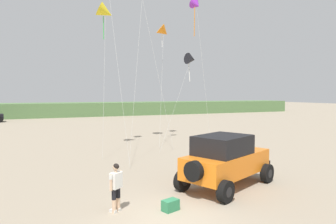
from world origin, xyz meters
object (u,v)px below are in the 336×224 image
at_px(person_watching, 116,185).
at_px(cooler_box, 170,205).
at_px(kite_blue_swept, 164,32).
at_px(kite_yellow_diamond, 196,5).
at_px(kite_black_sled, 191,59).
at_px(kite_orange_streamer, 105,12).
at_px(jeep, 226,159).

height_order(person_watching, cooler_box, person_watching).
distance_m(kite_blue_swept, kite_yellow_diamond, 5.24).
height_order(cooler_box, kite_black_sled, kite_black_sled).
bearing_deg(kite_orange_streamer, jeep, -73.75).
bearing_deg(jeep, kite_orange_streamer, 106.25).
xyz_separation_m(kite_black_sled, kite_blue_swept, (0.23, 5.84, 3.11)).
distance_m(person_watching, cooler_box, 2.00).
relative_size(jeep, cooler_box, 8.93).
distance_m(person_watching, kite_yellow_diamond, 16.72).
xyz_separation_m(jeep, kite_blue_swept, (3.07, 14.67, 8.43)).
relative_size(person_watching, kite_blue_swept, 0.16).
distance_m(cooler_box, kite_black_sled, 13.59).
height_order(kite_black_sled, kite_yellow_diamond, kite_yellow_diamond).
xyz_separation_m(person_watching, kite_black_sled, (7.86, 9.73, 5.58)).
xyz_separation_m(kite_blue_swept, kite_yellow_diamond, (0.58, -5.10, 1.05)).
distance_m(kite_orange_streamer, kite_black_sled, 6.82).
bearing_deg(person_watching, kite_blue_swept, 62.56).
distance_m(cooler_box, kite_blue_swept, 19.79).
distance_m(jeep, cooler_box, 3.75).
bearing_deg(kite_orange_streamer, person_watching, -100.07).
distance_m(jeep, person_watching, 5.10).
height_order(person_watching, kite_black_sled, kite_black_sled).
relative_size(kite_orange_streamer, kite_yellow_diamond, 0.92).
bearing_deg(kite_yellow_diamond, jeep, -110.88).
xyz_separation_m(jeep, kite_yellow_diamond, (3.65, 9.57, 9.47)).
bearing_deg(jeep, kite_black_sled, 72.14).
xyz_separation_m(jeep, kite_orange_streamer, (-3.02, 10.35, 8.45)).
xyz_separation_m(kite_black_sled, kite_yellow_diamond, (0.81, 0.75, 4.15)).
bearing_deg(kite_black_sled, kite_yellow_diamond, 42.71).
bearing_deg(kite_yellow_diamond, kite_black_sled, -137.29).
relative_size(cooler_box, kite_blue_swept, 0.05).
bearing_deg(cooler_box, person_watching, 141.55).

